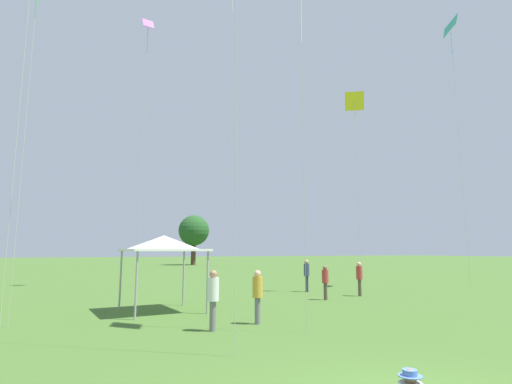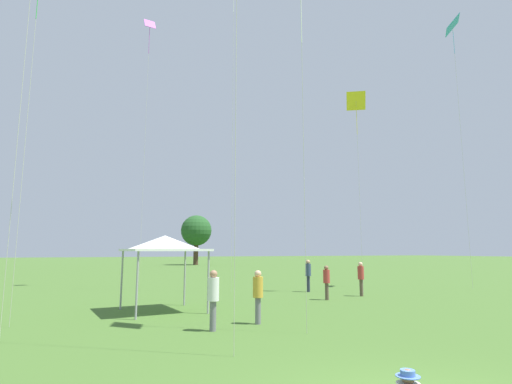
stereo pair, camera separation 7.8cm
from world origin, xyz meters
TOP-DOWN VIEW (x-y plane):
  - person_standing_0 at (5.93, 11.64)m, footprint 0.40×0.40m
  - person_standing_1 at (-0.91, 6.86)m, footprint 0.46×0.46m
  - person_standing_2 at (0.66, 7.35)m, footprint 0.44×0.44m
  - person_standing_3 at (6.98, 15.07)m, footprint 0.41×0.41m
  - person_standing_4 at (8.32, 12.26)m, footprint 0.42×0.42m
  - canopy_tent at (-1.55, 11.01)m, footprint 3.07×3.07m
  - kite_0 at (9.32, 13.40)m, footprint 1.08×0.86m
  - kite_1 at (16.62, 12.73)m, footprint 1.42×1.42m
  - kite_2 at (-1.17, 21.14)m, footprint 0.77×0.46m
  - distant_tree_0 at (11.98, 58.38)m, footprint 4.85×4.85m

SIDE VIEW (x-z plane):
  - person_standing_0 at x=5.93m, z-range 0.15..1.68m
  - person_standing_2 at x=0.66m, z-range 0.16..1.77m
  - person_standing_1 at x=-0.91m, z-range 0.17..1.83m
  - person_standing_4 at x=8.32m, z-range 0.17..1.82m
  - person_standing_3 at x=6.98m, z-range 0.18..1.90m
  - canopy_tent at x=-1.55m, z-range 1.08..3.85m
  - distant_tree_0 at x=11.98m, z-range 1.43..9.29m
  - kite_0 at x=9.32m, z-range 4.73..15.80m
  - kite_2 at x=-1.17m, z-range 7.00..24.42m
  - kite_1 at x=16.62m, z-range 7.49..24.48m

